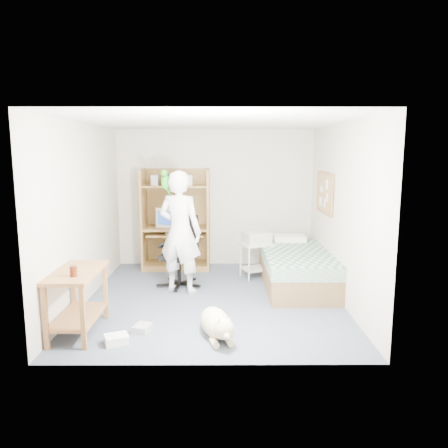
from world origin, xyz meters
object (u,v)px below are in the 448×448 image
at_px(computer_hutch, 176,223).
at_px(bed, 296,268).
at_px(side_desk, 77,292).
at_px(person, 180,232).
at_px(printer_cart, 257,254).
at_px(office_chair, 181,261).
at_px(dog, 217,323).

bearing_deg(computer_hutch, bed, -29.29).
distance_m(side_desk, person, 1.91).
xyz_separation_m(side_desk, printer_cart, (2.26, 2.30, -0.10)).
height_order(side_desk, office_chair, office_chair).
xyz_separation_m(computer_hutch, printer_cart, (1.41, -0.64, -0.43)).
xyz_separation_m(bed, side_desk, (-2.85, -1.82, 0.21)).
bearing_deg(person, dog, 130.15).
bearing_deg(printer_cart, person, -169.99).
bearing_deg(person, bed, -149.77).
bearing_deg(dog, office_chair, 91.81).
height_order(person, dog, person).
distance_m(office_chair, printer_cart, 1.32).
bearing_deg(office_chair, person, -63.34).
height_order(bed, person, person).
xyz_separation_m(side_desk, office_chair, (1.02, 1.84, -0.10)).
relative_size(office_chair, dog, 1.13).
bearing_deg(printer_cart, side_desk, -156.74).
relative_size(computer_hutch, printer_cart, 2.96).
height_order(office_chair, dog, office_chair).
xyz_separation_m(computer_hutch, bed, (2.00, -1.12, -0.53)).
distance_m(computer_hutch, bed, 2.35).
bearing_deg(office_chair, computer_hutch, 120.44).
distance_m(computer_hutch, dog, 3.23).
bearing_deg(office_chair, dog, -51.85).
height_order(office_chair, printer_cart, office_chair).
bearing_deg(dog, printer_cart, 60.28).
xyz_separation_m(computer_hutch, side_desk, (-0.85, -2.94, -0.33)).
bearing_deg(bed, office_chair, 179.11).
bearing_deg(bed, printer_cart, 140.60).
relative_size(computer_hutch, side_desk, 1.80).
distance_m(computer_hutch, person, 1.42).
height_order(person, printer_cart, person).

